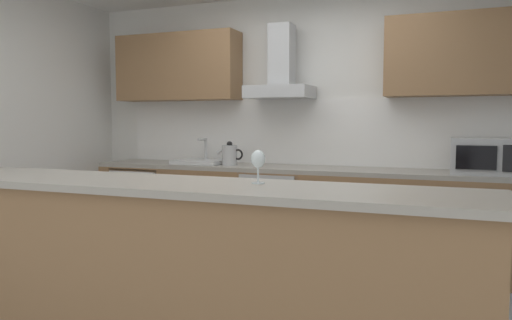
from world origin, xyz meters
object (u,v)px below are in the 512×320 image
object	(u,v)px
kettle	(230,155)
range_hood	(281,75)
refrigerator	(148,206)
oven	(276,212)
microwave	(483,156)
wine_glass	(258,160)
sink	(200,161)

from	to	relation	value
kettle	range_hood	size ratio (longest dim) A/B	0.40
refrigerator	oven	bearing A→B (deg)	0.11
refrigerator	range_hood	xyz separation A→B (m)	(1.47, 0.13, 1.36)
range_hood	microwave	bearing A→B (deg)	-4.95
refrigerator	range_hood	world-z (taller)	range_hood
refrigerator	wine_glass	xyz separation A→B (m)	(2.08, -2.08, 0.71)
refrigerator	kettle	xyz separation A→B (m)	(0.99, -0.03, 0.58)
refrigerator	sink	world-z (taller)	sink
oven	sink	distance (m)	0.95
wine_glass	sink	bearing A→B (deg)	124.57
microwave	kettle	xyz separation A→B (m)	(-2.29, -0.01, -0.04)
sink	wine_glass	bearing A→B (deg)	-55.43
microwave	wine_glass	bearing A→B (deg)	-120.28
range_hood	wine_glass	distance (m)	2.39
sink	oven	bearing A→B (deg)	-0.76
kettle	wine_glass	xyz separation A→B (m)	(1.09, -2.05, 0.13)
microwave	range_hood	distance (m)	1.97
microwave	oven	bearing A→B (deg)	179.12
kettle	range_hood	xyz separation A→B (m)	(0.48, 0.16, 0.78)
oven	range_hood	distance (m)	1.33
oven	kettle	distance (m)	0.73
oven	microwave	world-z (taller)	microwave
refrigerator	range_hood	bearing A→B (deg)	5.15
microwave	kettle	size ratio (longest dim) A/B	1.73
sink	refrigerator	bearing A→B (deg)	-178.76
oven	microwave	distance (m)	1.91
refrigerator	wine_glass	distance (m)	3.03
refrigerator	wine_glass	bearing A→B (deg)	-45.02
sink	wine_glass	distance (m)	2.55
microwave	kettle	distance (m)	2.29
sink	wine_glass	world-z (taller)	wine_glass
oven	wine_glass	xyz separation A→B (m)	(0.61, -2.09, 0.67)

